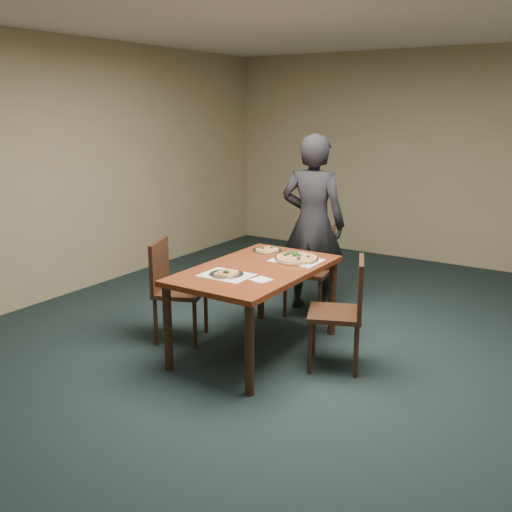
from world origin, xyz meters
The scene contains 13 objects.
ground centered at (0.00, 0.00, 0.00)m, with size 8.00×8.00×0.00m, color black.
room_shell centered at (0.00, 0.00, 1.74)m, with size 8.00×8.00×8.00m.
dining_table centered at (-0.35, 0.19, 0.66)m, with size 0.90×1.50×0.75m.
chair_far centered at (-0.41, 1.32, 0.52)m, with size 0.49×0.49×0.91m.
chair_left centered at (-1.13, 0.01, 0.52)m, with size 0.55×0.55×0.91m.
chair_right centered at (0.42, 0.31, 0.52)m, with size 0.55×0.55×0.91m.
diner centered at (-0.45, 1.41, 0.91)m, with size 0.66×0.43×1.81m, color black.
placemat_main centered at (-0.17, 0.57, 0.75)m, with size 0.42×0.32×0.00m, color white.
placemat_near centered at (-0.42, -0.13, 0.75)m, with size 0.40×0.30×0.00m, color white.
pizza_pan centered at (-0.17, 0.57, 0.77)m, with size 0.39×0.39×0.07m.
slice_plate_near centered at (-0.42, -0.13, 0.76)m, with size 0.28×0.28×0.06m.
slice_plate_far centered at (-0.56, 0.72, 0.76)m, with size 0.28×0.28×0.06m.
napkin centered at (-0.12, -0.09, 0.75)m, with size 0.14×0.14×0.01m, color white.
Camera 1 is at (2.15, -3.68, 2.05)m, focal length 40.00 mm.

